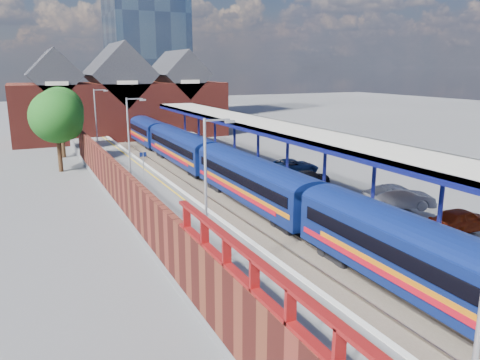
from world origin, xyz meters
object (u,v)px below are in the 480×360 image
Objects in this scene: parked_car_red at (462,220)px; train at (212,160)px; parked_car_blue at (292,166)px; lamp_post_d at (97,118)px; lamp_post_c at (131,138)px; parked_car_dark at (309,177)px; parked_car_silver at (399,198)px; platform_sign at (143,162)px; lamp_post_b at (208,185)px.

train is at bearing 20.92° from parked_car_red.
lamp_post_d is at bearing 47.47° from parked_car_blue.
parked_car_dark is (13.19, -4.43, -3.43)m from lamp_post_c.
train reaches higher than parked_car_blue.
train is 17.20m from parked_car_silver.
parked_car_red is at bearing -66.10° from lamp_post_d.
parked_car_silver reaches higher than parked_car_dark.
platform_sign is 12.97m from parked_car_blue.
platform_sign is at bearing -84.44° from lamp_post_d.
parked_car_red is at bearing -49.73° from lamp_post_c.
lamp_post_b is 16.00m from lamp_post_c.
parked_car_dark is at bearing -28.53° from platform_sign.
parked_car_dark is at bearing 9.45° from parked_car_red.
lamp_post_d is 24.56m from parked_car_dark.
lamp_post_d is 21.89m from parked_car_blue.
lamp_post_c is 2.80× the size of platform_sign.
train is 14.04× the size of parked_car_blue.
parked_car_blue is at bearing 47.89° from lamp_post_b.
lamp_post_c is at bearing 42.46° from parked_car_red.
lamp_post_d reaches higher than parked_car_dark.
lamp_post_c reaches higher than train.
parked_car_dark is at bearing -18.57° from lamp_post_c.
parked_car_dark is 0.82× the size of parked_car_blue.
platform_sign is 0.53× the size of parked_car_blue.
platform_sign is 23.78m from parked_car_red.
parked_car_silver is (0.00, 4.96, 0.07)m from parked_car_red.
lamp_post_c is 1.81× the size of parked_car_dark.
train is 9.42× the size of lamp_post_d.
lamp_post_b is at bearing 124.51° from parked_car_silver.
lamp_post_c reaches higher than parked_car_silver.
lamp_post_c is 1.49× the size of parked_car_blue.
lamp_post_c and lamp_post_d have the same top height.
platform_sign reaches higher than train.
platform_sign is at bearing 36.82° from parked_car_red.
lamp_post_b is at bearing 144.82° from parked_car_blue.
lamp_post_c is 3.34m from platform_sign.
parked_car_silver is at bearing -40.25° from lamp_post_c.
parked_car_dark is at bearing 41.25° from lamp_post_b.
lamp_post_d is 1.81× the size of parked_car_dark.
parked_car_blue is at bearing -1.79° from lamp_post_c.
lamp_post_c is 14.33m from parked_car_dark.
lamp_post_b is 15.30m from parked_car_red.
platform_sign is at bearing 86.05° from parked_car_blue.
lamp_post_d is (0.00, 16.00, 0.00)m from lamp_post_c.
train is at bearing -58.62° from lamp_post_d.
parked_car_silver is 8.32m from parked_car_dark.
lamp_post_b is 32.00m from lamp_post_d.
train is 15.36m from lamp_post_d.
lamp_post_d is at bearing 26.09° from parked_car_red.
train is 26.37× the size of platform_sign.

